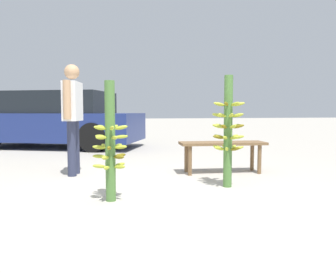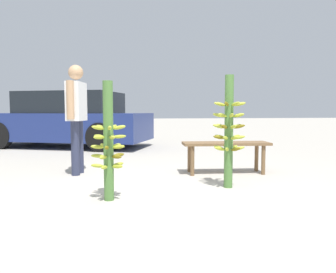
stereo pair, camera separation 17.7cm
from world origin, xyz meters
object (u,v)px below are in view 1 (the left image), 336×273
Objects in this scene: banana_stalk_left at (110,143)px; vendor_person at (73,110)px; parked_car at (58,121)px; banana_stalk_center at (228,130)px; market_bench at (222,147)px.

vendor_person is at bearing 106.15° from banana_stalk_left.
banana_stalk_left is 0.27× the size of parked_car.
vendor_person is at bearing -148.81° from parked_car.
banana_stalk_center is 2.32m from vendor_person.
parked_car reaches higher than banana_stalk_left.
banana_stalk_left is at bearing -167.60° from banana_stalk_center.
banana_stalk_center is 5.88m from parked_car.
vendor_person reaches higher than market_bench.
banana_stalk_center is at bearing -102.81° from market_bench.
banana_stalk_center is (1.47, 0.32, 0.10)m from banana_stalk_left.
parked_car reaches higher than market_bench.
parked_car is (-2.84, 4.41, 0.30)m from market_bench.
vendor_person reaches higher than parked_car.
banana_stalk_center is 0.85× the size of vendor_person.
parked_car reaches higher than banana_stalk_center.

